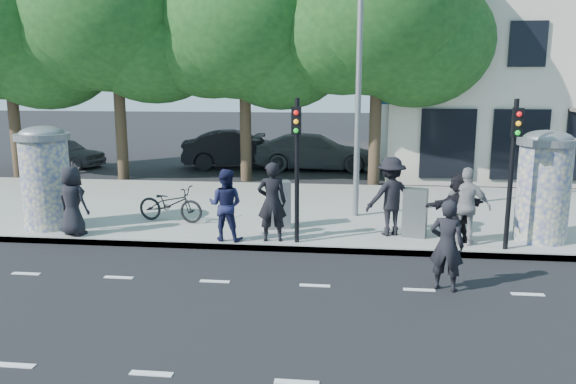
# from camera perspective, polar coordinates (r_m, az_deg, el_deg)

# --- Properties ---
(ground) EXTENTS (120.00, 120.00, 0.00)m
(ground) POSITION_cam_1_polar(r_m,az_deg,el_deg) (9.83, 2.18, -12.39)
(ground) COLOR black
(ground) RESTS_ON ground
(sidewalk) EXTENTS (40.00, 8.00, 0.15)m
(sidewalk) POSITION_cam_1_polar(r_m,az_deg,el_deg) (16.94, 4.14, -1.92)
(sidewalk) COLOR gray
(sidewalk) RESTS_ON ground
(curb) EXTENTS (40.00, 0.10, 0.16)m
(curb) POSITION_cam_1_polar(r_m,az_deg,el_deg) (13.13, 3.38, -5.86)
(curb) COLOR slate
(curb) RESTS_ON ground
(lane_dash_near) EXTENTS (32.00, 0.12, 0.01)m
(lane_dash_near) POSITION_cam_1_polar(r_m,az_deg,el_deg) (7.87, 0.88, -18.80)
(lane_dash_near) COLOR silver
(lane_dash_near) RESTS_ON ground
(lane_dash_far) EXTENTS (32.00, 0.12, 0.01)m
(lane_dash_far) POSITION_cam_1_polar(r_m,az_deg,el_deg) (11.12, 2.74, -9.48)
(lane_dash_far) COLOR silver
(lane_dash_far) RESTS_ON ground
(ad_column_left) EXTENTS (1.36, 1.36, 2.65)m
(ad_column_left) POSITION_cam_1_polar(r_m,az_deg,el_deg) (15.79, -23.43, 1.60)
(ad_column_left) COLOR beige
(ad_column_left) RESTS_ON sidewalk
(ad_column_right) EXTENTS (1.36, 1.36, 2.65)m
(ad_column_right) POSITION_cam_1_polar(r_m,az_deg,el_deg) (14.61, 24.55, 0.79)
(ad_column_right) COLOR beige
(ad_column_right) RESTS_ON sidewalk
(traffic_pole_near) EXTENTS (0.22, 0.31, 3.40)m
(traffic_pole_near) POSITION_cam_1_polar(r_m,az_deg,el_deg) (12.94, 0.90, 3.69)
(traffic_pole_near) COLOR black
(traffic_pole_near) RESTS_ON sidewalk
(traffic_pole_far) EXTENTS (0.22, 0.31, 3.40)m
(traffic_pole_far) POSITION_cam_1_polar(r_m,az_deg,el_deg) (13.36, 21.88, 3.12)
(traffic_pole_far) COLOR black
(traffic_pole_far) RESTS_ON sidewalk
(street_lamp) EXTENTS (0.25, 0.93, 8.00)m
(street_lamp) POSITION_cam_1_polar(r_m,az_deg,el_deg) (15.63, 7.28, 14.34)
(street_lamp) COLOR slate
(street_lamp) RESTS_ON sidewalk
(tree_far_left) EXTENTS (7.20, 7.20, 9.26)m
(tree_far_left) POSITION_cam_1_polar(r_m,az_deg,el_deg) (25.55, -26.81, 15.20)
(tree_far_left) COLOR #38281C
(tree_far_left) RESTS_ON ground
(tree_mid_left) EXTENTS (7.20, 7.20, 9.57)m
(tree_mid_left) POSITION_cam_1_polar(r_m,az_deg,el_deg) (23.48, -17.24, 17.08)
(tree_mid_left) COLOR #38281C
(tree_mid_left) RESTS_ON ground
(tree_near_left) EXTENTS (6.80, 6.80, 8.97)m
(tree_near_left) POSITION_cam_1_polar(r_m,az_deg,el_deg) (22.17, -4.49, 16.78)
(tree_near_left) COLOR #38281C
(tree_near_left) RESTS_ON ground
(tree_center) EXTENTS (7.00, 7.00, 9.30)m
(tree_center) POSITION_cam_1_polar(r_m,az_deg,el_deg) (21.42, 9.19, 17.53)
(tree_center) COLOR #38281C
(tree_center) RESTS_ON ground
(ped_a) EXTENTS (0.98, 0.79, 1.73)m
(ped_a) POSITION_cam_1_polar(r_m,az_deg,el_deg) (14.82, -21.05, -0.86)
(ped_a) COLOR black
(ped_a) RESTS_ON sidewalk
(ped_b) EXTENTS (0.76, 0.55, 1.91)m
(ped_b) POSITION_cam_1_polar(r_m,az_deg,el_deg) (13.31, -1.64, -1.01)
(ped_b) COLOR black
(ped_b) RESTS_ON sidewalk
(ped_c) EXTENTS (0.91, 0.75, 1.73)m
(ped_c) POSITION_cam_1_polar(r_m,az_deg,el_deg) (13.49, -6.37, -1.30)
(ped_c) COLOR #191B3E
(ped_c) RESTS_ON sidewalk
(ped_d) EXTENTS (1.45, 1.17, 1.95)m
(ped_d) POSITION_cam_1_polar(r_m,az_deg,el_deg) (14.06, 10.38, -0.44)
(ped_d) COLOR black
(ped_d) RESTS_ON sidewalk
(ped_e) EXTENTS (1.21, 0.92, 1.83)m
(ped_e) POSITION_cam_1_polar(r_m,az_deg,el_deg) (13.67, 17.68, -1.41)
(ped_e) COLOR gray
(ped_e) RESTS_ON sidewalk
(ped_f) EXTENTS (1.65, 1.15, 1.68)m
(ped_f) POSITION_cam_1_polar(r_m,az_deg,el_deg) (13.79, 16.89, -1.56)
(ped_f) COLOR black
(ped_f) RESTS_ON sidewalk
(man_road) EXTENTS (0.75, 0.61, 1.77)m
(man_road) POSITION_cam_1_polar(r_m,az_deg,el_deg) (11.05, 15.83, -5.23)
(man_road) COLOR black
(man_road) RESTS_ON ground
(bicycle) EXTENTS (0.96, 1.95, 0.98)m
(bicycle) POSITION_cam_1_polar(r_m,az_deg,el_deg) (15.57, -11.85, -1.18)
(bicycle) COLOR black
(bicycle) RESTS_ON sidewalk
(cabinet_left) EXTENTS (0.69, 0.59, 1.23)m
(cabinet_left) POSITION_cam_1_polar(r_m,az_deg,el_deg) (14.57, -0.99, -1.30)
(cabinet_left) COLOR slate
(cabinet_left) RESTS_ON sidewalk
(cabinet_right) EXTENTS (0.65, 0.54, 1.19)m
(cabinet_right) POSITION_cam_1_polar(r_m,az_deg,el_deg) (14.13, 12.77, -2.06)
(cabinet_right) COLOR slate
(cabinet_right) RESTS_ON sidewalk
(car_left) EXTENTS (2.36, 4.14, 1.33)m
(car_left) POSITION_cam_1_polar(r_m,az_deg,el_deg) (27.83, -21.84, 3.75)
(car_left) COLOR #48494E
(car_left) RESTS_ON ground
(car_mid) EXTENTS (2.91, 5.34, 1.67)m
(car_mid) POSITION_cam_1_polar(r_m,az_deg,el_deg) (25.76, -5.09, 4.35)
(car_mid) COLOR black
(car_mid) RESTS_ON ground
(car_right) EXTENTS (2.37, 5.51, 1.58)m
(car_right) POSITION_cam_1_polar(r_m,az_deg,el_deg) (25.20, 2.75, 4.13)
(car_right) COLOR #53565A
(car_right) RESTS_ON ground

